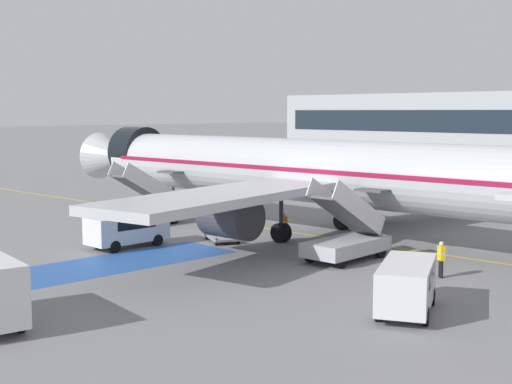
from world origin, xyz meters
TOP-DOWN VIEW (x-y plane):
  - ground_plane at (0.00, 0.00)m, footprint 600.00×600.00m
  - apron_leadline_yellow at (1.67, -0.97)m, footprint 75.73×4.33m
  - apron_stand_patch_blue at (1.67, -13.91)m, footprint 4.23×12.81m
  - airliner at (2.36, -0.93)m, footprint 41.70×33.96m
  - boarding_stairs_forward at (-6.83, -5.86)m, footprint 2.46×5.33m
  - boarding_stairs_aft at (9.07, -4.99)m, footprint 2.46×5.33m
  - service_van_0 at (-1.35, -10.93)m, footprint 1.92×4.47m
  - service_van_1 at (16.49, -10.81)m, footprint 3.63×4.74m
  - baggage_cart at (0.97, -6.12)m, footprint 2.99×2.48m
  - ground_crew_0 at (3.44, -3.67)m, footprint 0.26×0.45m
  - ground_crew_1 at (14.38, -5.01)m, footprint 0.48×0.44m

SIDE VIEW (x-z plane):
  - ground_plane at x=0.00m, z-range 0.00..0.00m
  - apron_leadline_yellow at x=1.67m, z-range 0.00..0.01m
  - apron_stand_patch_blue at x=1.67m, z-range 0.00..0.01m
  - baggage_cart at x=0.97m, z-range -0.18..0.69m
  - ground_crew_1 at x=14.38m, z-range 0.12..1.75m
  - ground_crew_0 at x=3.44m, z-range 0.12..1.77m
  - boarding_stairs_aft at x=9.07m, z-range -1.09..3.12m
  - boarding_stairs_forward at x=-6.83m, z-range -1.10..3.13m
  - service_van_0 at x=-1.35m, z-range 0.20..1.96m
  - service_van_1 at x=16.49m, z-range 0.20..2.07m
  - airliner at x=2.36m, z-range -1.78..9.41m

